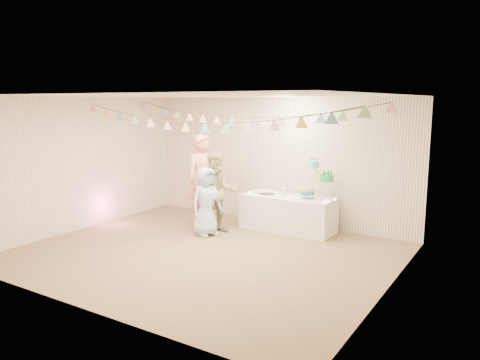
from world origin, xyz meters
The scene contains 25 objects.
floor centered at (0.00, 0.00, 0.00)m, with size 6.00×6.00×0.00m, color brown.
ceiling centered at (0.00, 0.00, 2.60)m, with size 6.00×6.00×0.00m, color silver.
back_wall centered at (0.00, 2.50, 1.30)m, with size 6.00×6.00×0.00m, color white.
front_wall centered at (0.00, -2.50, 1.30)m, with size 6.00×6.00×0.00m, color white.
left_wall centered at (-3.00, 0.00, 1.30)m, with size 5.00×5.00×0.00m, color white.
right_wall centered at (3.00, 0.00, 1.30)m, with size 5.00×5.00×0.00m, color white.
table centered at (0.54, 2.03, 0.34)m, with size 1.83×0.73×0.68m, color white.
cake_stand centered at (1.09, 2.08, 1.12)m, with size 0.67×0.39×0.75m, color silver, non-canonical shape.
cake_bottom centered at (0.94, 2.02, 0.84)m, with size 0.31×0.31×0.15m, color teal, non-canonical shape.
cake_middle centered at (1.27, 2.17, 1.11)m, with size 0.27×0.27×0.22m, color green, non-canonical shape.
cake_top_tier centered at (1.03, 2.05, 1.38)m, with size 0.25×0.25×0.19m, color #4FE4FB, non-canonical shape.
platter centered at (0.08, 1.98, 0.76)m, with size 0.36×0.36×0.02m, color white.
posy centered at (0.42, 2.08, 0.83)m, with size 0.14×0.14×0.17m, color white, non-canonical shape.
person_adult_a centered at (-0.98, 1.35, 0.94)m, with size 0.69×0.45×1.88m, color #E99479.
person_adult_b centered at (-0.55, 1.17, 0.79)m, with size 0.77×0.60×1.58m, color tan.
person_child centered at (-0.61, 0.91, 0.65)m, with size 0.64×0.41×1.30m, color #B0D0F9.
bunting_back centered at (0.00, 1.10, 2.35)m, with size 5.60×1.10×0.40m, color pink, non-canonical shape.
bunting_front centered at (0.00, -0.20, 2.32)m, with size 5.60×0.90×0.36m, color #72A5E5, non-canonical shape.
tealight_0 centered at (-0.26, 1.88, 0.70)m, with size 0.04×0.04×0.03m, color #FFD88C.
tealight_1 centered at (0.19, 2.21, 0.70)m, with size 0.04×0.04×0.03m, color #FFD88C.
tealight_2 centered at (0.64, 1.81, 0.70)m, with size 0.04×0.04×0.03m, color #FFD88C.
tealight_3 centered at (0.89, 2.25, 0.70)m, with size 0.04×0.04×0.03m, color #FFD88C.
tealight_4 centered at (1.36, 1.85, 0.70)m, with size 0.04×0.04×0.03m, color #FFD88C.
tealight_5 centered at (1.44, 2.18, 0.70)m, with size 0.04×0.04×0.03m, color #FFD88C.
tealight_6 centered at (1.38, 1.98, 0.70)m, with size 0.04×0.04×0.03m, color #FFD88C.
Camera 1 is at (4.48, -6.05, 2.51)m, focal length 35.00 mm.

